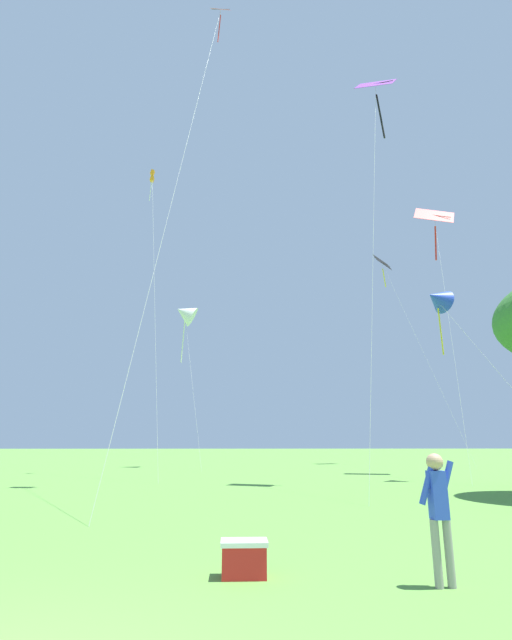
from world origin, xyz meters
The scene contains 9 objects.
kite_red_high centered at (14.76, 24.15, 15.30)m, with size 4.55×8.45×16.94m.
kite_white_distant centered at (-2.01, 33.82, 11.85)m, with size 3.07×6.21×12.95m.
kite_black_large centered at (16.22, 38.90, 17.89)m, with size 4.13×8.60×19.51m.
kite_blue_delta centered at (12.08, 18.97, 8.67)m, with size 4.10×5.39×9.42m.
kite_orange_box centered at (-3.61, 25.40, 18.51)m, with size 2.59×7.05×19.62m.
kite_purple_streamer centered at (8.97, 16.60, 18.40)m, with size 4.46×7.27×20.08m.
kite_pink_low centered at (0.91, 15.15, 20.49)m, with size 2.57×8.94×23.16m.
person_far_back centered at (4.51, 2.75, 0.92)m, with size 0.49×0.21×1.52m.
picnic_cooler centered at (2.15, 3.32, 0.22)m, with size 0.60×0.40×0.44m.
Camera 1 is at (2.00, -3.33, 1.63)m, focal length 26.79 mm.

